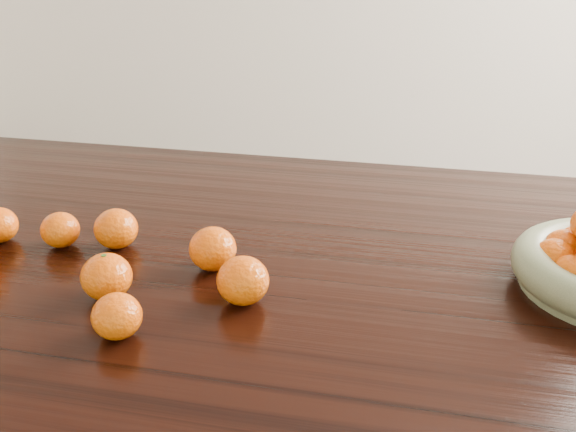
# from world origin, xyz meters

# --- Properties ---
(dining_table) EXTENTS (2.00, 1.00, 0.75)m
(dining_table) POSITION_xyz_m (0.00, 0.00, 0.66)
(dining_table) COLOR black
(dining_table) RESTS_ON ground
(loose_orange_0) EXTENTS (0.08, 0.08, 0.07)m
(loose_orange_0) POSITION_xyz_m (-0.26, -0.20, 0.79)
(loose_orange_0) COLOR orange
(loose_orange_0) RESTS_ON dining_table
(loose_orange_1) EXTENTS (0.07, 0.07, 0.06)m
(loose_orange_1) POSITION_xyz_m (-0.20, -0.29, 0.78)
(loose_orange_1) COLOR orange
(loose_orange_1) RESTS_ON dining_table
(loose_orange_2) EXTENTS (0.08, 0.08, 0.07)m
(loose_orange_2) POSITION_xyz_m (-0.06, -0.17, 0.79)
(loose_orange_2) COLOR orange
(loose_orange_2) RESTS_ON dining_table
(loose_orange_3) EXTENTS (0.07, 0.07, 0.06)m
(loose_orange_3) POSITION_xyz_m (-0.42, -0.05, 0.78)
(loose_orange_3) COLOR orange
(loose_orange_3) RESTS_ON dining_table
(loose_orange_4) EXTENTS (0.07, 0.07, 0.07)m
(loose_orange_4) POSITION_xyz_m (-0.32, -0.04, 0.78)
(loose_orange_4) COLOR orange
(loose_orange_4) RESTS_ON dining_table
(loose_orange_5) EXTENTS (0.08, 0.08, 0.07)m
(loose_orange_5) POSITION_xyz_m (-0.14, -0.08, 0.79)
(loose_orange_5) COLOR orange
(loose_orange_5) RESTS_ON dining_table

